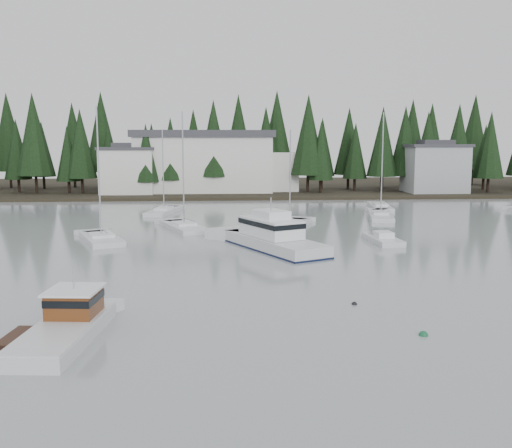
{
  "coord_description": "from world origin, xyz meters",
  "views": [
    {
      "loc": [
        -2.52,
        -21.23,
        9.04
      ],
      "look_at": [
        0.6,
        25.14,
        2.5
      ],
      "focal_mm": 40.0,
      "sensor_mm": 36.0,
      "label": 1
    }
  ],
  "objects_px": {
    "lobster_boat_brown": "(65,328)",
    "sailboat_4": "(164,213)",
    "house_west": "(128,169)",
    "sailboat_3": "(290,227)",
    "cabin_cruiser_center": "(273,240)",
    "runabout_1": "(383,241)",
    "harbor_inn": "(215,162)",
    "sailboat_9": "(381,208)",
    "sailboat_7": "(184,229)",
    "house_east_a": "(435,167)",
    "sailboat_2": "(381,217)",
    "sailboat_5": "(101,241)"
  },
  "relations": [
    {
      "from": "harbor_inn",
      "to": "runabout_1",
      "type": "relative_size",
      "value": 5.18
    },
    {
      "from": "house_east_a",
      "to": "lobster_boat_brown",
      "type": "distance_m",
      "value": 86.18
    },
    {
      "from": "harbor_inn",
      "to": "sailboat_5",
      "type": "xyz_separation_m",
      "value": [
        -10.47,
        -50.2,
        -5.7
      ]
    },
    {
      "from": "sailboat_3",
      "to": "lobster_boat_brown",
      "type": "bearing_deg",
      "value": 178.38
    },
    {
      "from": "cabin_cruiser_center",
      "to": "runabout_1",
      "type": "xyz_separation_m",
      "value": [
        10.48,
        2.5,
        -0.64
      ]
    },
    {
      "from": "house_west",
      "to": "lobster_boat_brown",
      "type": "bearing_deg",
      "value": -83.64
    },
    {
      "from": "lobster_boat_brown",
      "to": "sailboat_9",
      "type": "bearing_deg",
      "value": -24.45
    },
    {
      "from": "harbor_inn",
      "to": "sailboat_3",
      "type": "relative_size",
      "value": 2.66
    },
    {
      "from": "house_west",
      "to": "sailboat_5",
      "type": "height_order",
      "value": "sailboat_5"
    },
    {
      "from": "house_east_a",
      "to": "sailboat_2",
      "type": "distance_m",
      "value": 35.91
    },
    {
      "from": "house_east_a",
      "to": "sailboat_5",
      "type": "xyz_separation_m",
      "value": [
        -49.43,
        -45.86,
        -4.83
      ]
    },
    {
      "from": "lobster_boat_brown",
      "to": "sailboat_4",
      "type": "relative_size",
      "value": 0.72
    },
    {
      "from": "sailboat_2",
      "to": "sailboat_4",
      "type": "distance_m",
      "value": 27.99
    },
    {
      "from": "house_west",
      "to": "sailboat_7",
      "type": "relative_size",
      "value": 0.74
    },
    {
      "from": "house_east_a",
      "to": "harbor_inn",
      "type": "height_order",
      "value": "harbor_inn"
    },
    {
      "from": "cabin_cruiser_center",
      "to": "sailboat_3",
      "type": "distance_m",
      "value": 12.66
    },
    {
      "from": "lobster_boat_brown",
      "to": "cabin_cruiser_center",
      "type": "relative_size",
      "value": 0.66
    },
    {
      "from": "harbor_inn",
      "to": "sailboat_3",
      "type": "xyz_separation_m",
      "value": [
        8.19,
        -42.78,
        -5.72
      ]
    },
    {
      "from": "sailboat_3",
      "to": "sailboat_5",
      "type": "distance_m",
      "value": 20.08
    },
    {
      "from": "house_west",
      "to": "lobster_boat_brown",
      "type": "height_order",
      "value": "house_west"
    },
    {
      "from": "house_east_a",
      "to": "sailboat_4",
      "type": "bearing_deg",
      "value": -152.34
    },
    {
      "from": "house_west",
      "to": "harbor_inn",
      "type": "distance_m",
      "value": 15.45
    },
    {
      "from": "cabin_cruiser_center",
      "to": "sailboat_3",
      "type": "xyz_separation_m",
      "value": [
        2.99,
        12.28,
        -0.72
      ]
    },
    {
      "from": "house_east_a",
      "to": "runabout_1",
      "type": "bearing_deg",
      "value": -115.77
    },
    {
      "from": "sailboat_2",
      "to": "sailboat_7",
      "type": "xyz_separation_m",
      "value": [
        -23.73,
        -8.16,
        -0.0
      ]
    },
    {
      "from": "sailboat_2",
      "to": "sailboat_9",
      "type": "bearing_deg",
      "value": -3.94
    },
    {
      "from": "cabin_cruiser_center",
      "to": "sailboat_2",
      "type": "xyz_separation_m",
      "value": [
        15.35,
        20.27,
        -0.71
      ]
    },
    {
      "from": "sailboat_2",
      "to": "sailboat_5",
      "type": "bearing_deg",
      "value": 128.63
    },
    {
      "from": "cabin_cruiser_center",
      "to": "runabout_1",
      "type": "height_order",
      "value": "cabin_cruiser_center"
    },
    {
      "from": "harbor_inn",
      "to": "sailboat_2",
      "type": "distance_m",
      "value": 40.81
    },
    {
      "from": "sailboat_4",
      "to": "sailboat_7",
      "type": "bearing_deg",
      "value": -153.62
    },
    {
      "from": "sailboat_7",
      "to": "runabout_1",
      "type": "distance_m",
      "value": 21.17
    },
    {
      "from": "house_east_a",
      "to": "runabout_1",
      "type": "height_order",
      "value": "house_east_a"
    },
    {
      "from": "sailboat_4",
      "to": "sailboat_9",
      "type": "height_order",
      "value": "sailboat_9"
    },
    {
      "from": "sailboat_3",
      "to": "sailboat_9",
      "type": "xyz_separation_m",
      "value": [
        15.11,
        17.51,
        0.03
      ]
    },
    {
      "from": "harbor_inn",
      "to": "lobster_boat_brown",
      "type": "height_order",
      "value": "harbor_inn"
    },
    {
      "from": "lobster_boat_brown",
      "to": "runabout_1",
      "type": "distance_m",
      "value": 33.38
    },
    {
      "from": "house_east_a",
      "to": "lobster_boat_brown",
      "type": "bearing_deg",
      "value": -122.13
    },
    {
      "from": "house_west",
      "to": "house_east_a",
      "type": "bearing_deg",
      "value": -1.06
    },
    {
      "from": "sailboat_4",
      "to": "runabout_1",
      "type": "bearing_deg",
      "value": -124.38
    },
    {
      "from": "lobster_boat_brown",
      "to": "harbor_inn",
      "type": "bearing_deg",
      "value": 0.61
    },
    {
      "from": "harbor_inn",
      "to": "cabin_cruiser_center",
      "type": "xyz_separation_m",
      "value": [
        5.2,
        -55.06,
        -5.0
      ]
    },
    {
      "from": "runabout_1",
      "to": "harbor_inn",
      "type": "bearing_deg",
      "value": 12.99
    },
    {
      "from": "house_east_a",
      "to": "sailboat_9",
      "type": "bearing_deg",
      "value": -126.79
    },
    {
      "from": "sailboat_7",
      "to": "runabout_1",
      "type": "xyz_separation_m",
      "value": [
        18.86,
        -9.61,
        0.07
      ]
    },
    {
      "from": "sailboat_7",
      "to": "lobster_boat_brown",
      "type": "bearing_deg",
      "value": 153.6
    },
    {
      "from": "sailboat_3",
      "to": "sailboat_7",
      "type": "relative_size",
      "value": 0.86
    },
    {
      "from": "sailboat_9",
      "to": "sailboat_4",
      "type": "bearing_deg",
      "value": 104.12
    },
    {
      "from": "harbor_inn",
      "to": "sailboat_4",
      "type": "relative_size",
      "value": 2.57
    },
    {
      "from": "sailboat_9",
      "to": "runabout_1",
      "type": "bearing_deg",
      "value": 172.82
    }
  ]
}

